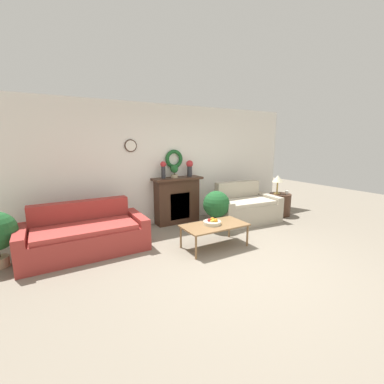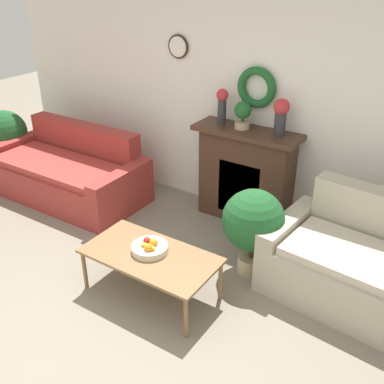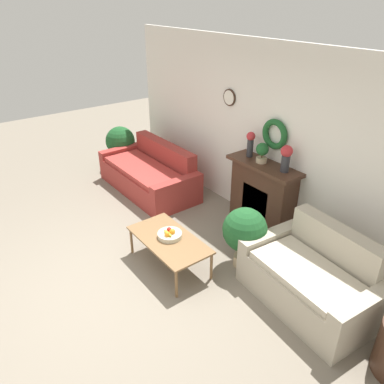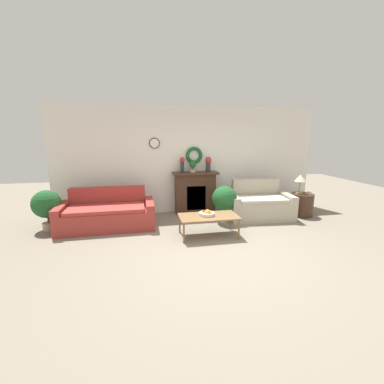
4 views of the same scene
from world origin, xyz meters
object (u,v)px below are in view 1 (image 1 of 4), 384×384
object	(u,v)px
coffee_table	(215,226)
vase_on_mantel_right	(190,167)
potted_plant_floor_by_loveseat	(216,205)
fruit_bowl	(212,222)
couch_left	(85,235)
table_lamp	(278,180)
loveseat_right	(244,208)
vase_on_mantel_left	(163,168)
potted_plant_on_mantel	(174,171)
fireplace	(177,200)
side_table_by_loveseat	(280,204)
mug	(287,192)

from	to	relation	value
coffee_table	vase_on_mantel_right	distance (m)	1.92
potted_plant_floor_by_loveseat	fruit_bowl	bearing A→B (deg)	-129.38
couch_left	table_lamp	bearing A→B (deg)	-0.79
loveseat_right	couch_left	bearing A→B (deg)	-174.62
vase_on_mantel_left	potted_plant_on_mantel	size ratio (longest dim) A/B	1.30
potted_plant_on_mantel	fireplace	bearing A→B (deg)	11.95
loveseat_right	table_lamp	xyz separation A→B (m)	(1.07, -0.02, 0.61)
side_table_by_loveseat	mug	distance (m)	0.36
couch_left	potted_plant_on_mantel	bearing A→B (deg)	17.53
loveseat_right	fruit_bowl	distance (m)	1.81
side_table_by_loveseat	potted_plant_on_mantel	size ratio (longest dim) A/B	1.92
couch_left	fireplace	bearing A→B (deg)	17.33
vase_on_mantel_right	potted_plant_on_mantel	xyz separation A→B (m)	(-0.41, -0.02, -0.06)
loveseat_right	vase_on_mantel_right	distance (m)	1.64
loveseat_right	mug	world-z (taller)	loveseat_right
vase_on_mantel_right	potted_plant_on_mantel	size ratio (longest dim) A/B	1.30
coffee_table	side_table_by_loveseat	bearing A→B (deg)	18.24
fruit_bowl	side_table_by_loveseat	bearing A→B (deg)	17.44
table_lamp	vase_on_mantel_right	size ratio (longest dim) A/B	1.27
potted_plant_on_mantel	fruit_bowl	bearing A→B (deg)	-90.94
side_table_by_loveseat	potted_plant_on_mantel	bearing A→B (deg)	164.46
vase_on_mantel_right	potted_plant_on_mantel	distance (m)	0.41
couch_left	vase_on_mantel_right	xyz separation A→B (m)	(2.45, 0.69, 1.00)
vase_on_mantel_right	fruit_bowl	bearing A→B (deg)	-105.20
loveseat_right	vase_on_mantel_left	size ratio (longest dim) A/B	4.23
potted_plant_floor_by_loveseat	potted_plant_on_mantel	bearing A→B (deg)	124.75
table_lamp	potted_plant_on_mantel	distance (m)	2.70
fruit_bowl	vase_on_mantel_left	xyz separation A→B (m)	(-0.23, 1.61, 0.83)
table_lamp	mug	world-z (taller)	table_lamp
side_table_by_loveseat	vase_on_mantel_left	world-z (taller)	vase_on_mantel_left
coffee_table	vase_on_mantel_right	xyz separation A→B (m)	(0.41, 1.64, 0.91)
fireplace	fruit_bowl	bearing A→B (deg)	-93.37
loveseat_right	coffee_table	size ratio (longest dim) A/B	1.37
fruit_bowl	vase_on_mantel_left	bearing A→B (deg)	98.29
vase_on_mantel_right	potted_plant_floor_by_loveseat	xyz separation A→B (m)	(0.17, -0.86, -0.76)
fireplace	mug	bearing A→B (deg)	-17.38
fireplace	vase_on_mantel_right	xyz separation A→B (m)	(0.34, 0.01, 0.75)
couch_left	side_table_by_loveseat	distance (m)	4.71
table_lamp	vase_on_mantel_right	bearing A→B (deg)	162.09
table_lamp	mug	size ratio (longest dim) A/B	5.64
coffee_table	potted_plant_on_mantel	xyz separation A→B (m)	(-0.00, 1.62, 0.85)
couch_left	table_lamp	xyz separation A→B (m)	(4.64, -0.02, 0.63)
vase_on_mantel_left	potted_plant_on_mantel	bearing A→B (deg)	-4.40
fireplace	vase_on_mantel_left	size ratio (longest dim) A/B	3.06
fireplace	side_table_by_loveseat	size ratio (longest dim) A/B	2.07
fireplace	loveseat_right	size ratio (longest dim) A/B	0.72
side_table_by_loveseat	mug	xyz separation A→B (m)	(0.12, -0.10, 0.32)
mug	potted_plant_on_mantel	distance (m)	2.98
fireplace	loveseat_right	distance (m)	1.63
potted_plant_floor_by_loveseat	mug	bearing A→B (deg)	0.15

